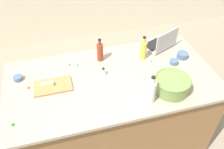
{
  "coord_description": "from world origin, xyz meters",
  "views": [
    {
      "loc": [
        -0.42,
        -1.52,
        2.33
      ],
      "look_at": [
        0.0,
        0.0,
        0.95
      ],
      "focal_mm": 38.57,
      "sensor_mm": 36.0,
      "label": 1
    }
  ],
  "objects": [
    {
      "name": "island_counter",
      "position": [
        0.0,
        0.0,
        0.45
      ],
      "size": [
        1.87,
        0.97,
        0.9
      ],
      "color": "olive",
      "rests_on": "ground"
    },
    {
      "name": "candy_4",
      "position": [
        -0.26,
        0.26,
        0.91
      ],
      "size": [
        0.02,
        0.02,
        0.02
      ],
      "primitive_type": "sphere",
      "color": "green",
      "rests_on": "island_counter"
    },
    {
      "name": "kitchen_timer",
      "position": [
        -0.06,
        0.07,
        0.94
      ],
      "size": [
        0.07,
        0.07,
        0.08
      ],
      "color": "#B2B2B7",
      "rests_on": "island_counter"
    },
    {
      "name": "ground_plane",
      "position": [
        0.0,
        0.0,
        0.0
      ],
      "size": [
        12.0,
        12.0,
        0.0
      ],
      "primitive_type": "plane",
      "color": "gray"
    },
    {
      "name": "bottle_oil",
      "position": [
        0.37,
        0.21,
        1.0
      ],
      "size": [
        0.06,
        0.06,
        0.24
      ],
      "color": "#DBC64C",
      "rests_on": "island_counter"
    },
    {
      "name": "butter_stick_left",
      "position": [
        -0.56,
        0.04,
        0.94
      ],
      "size": [
        0.11,
        0.04,
        0.04
      ],
      "primitive_type": "cube",
      "rotation": [
        0.0,
        0.0,
        0.06
      ],
      "color": "#F4E58C",
      "rests_on": "cutting_board"
    },
    {
      "name": "mixing_bowl_large",
      "position": [
        0.44,
        -0.27,
        0.97
      ],
      "size": [
        0.3,
        0.3,
        0.13
      ],
      "color": "#72934C",
      "rests_on": "island_counter"
    },
    {
      "name": "cutting_board",
      "position": [
        -0.51,
        0.04,
        0.91
      ],
      "size": [
        0.32,
        0.19,
        0.02
      ],
      "primitive_type": "cube",
      "color": "#AD7F4C",
      "rests_on": "island_counter"
    },
    {
      "name": "bottle_vinegar",
      "position": [
        0.22,
        -0.34,
        1.01
      ],
      "size": [
        0.07,
        0.07,
        0.26
      ],
      "color": "white",
      "rests_on": "island_counter"
    },
    {
      "name": "ramekin_medium",
      "position": [
        -0.8,
        0.21,
        0.92
      ],
      "size": [
        0.08,
        0.08,
        0.04
      ],
      "primitive_type": "cylinder",
      "color": "slate",
      "rests_on": "island_counter"
    },
    {
      "name": "candy_1",
      "position": [
        0.43,
        0.14,
        0.91
      ],
      "size": [
        0.02,
        0.02,
        0.02
      ],
      "primitive_type": "sphere",
      "color": "yellow",
      "rests_on": "island_counter"
    },
    {
      "name": "candy_2",
      "position": [
        -0.34,
        0.29,
        0.91
      ],
      "size": [
        0.02,
        0.02,
        0.02
      ],
      "primitive_type": "sphere",
      "color": "#CC3399",
      "rests_on": "island_counter"
    },
    {
      "name": "ramekin_wide",
      "position": [
        0.75,
        0.12,
        0.93
      ],
      "size": [
        0.11,
        0.11,
        0.05
      ],
      "primitive_type": "cylinder",
      "color": "slate",
      "rests_on": "island_counter"
    },
    {
      "name": "candy_5",
      "position": [
        -0.83,
        -0.3,
        0.91
      ],
      "size": [
        0.02,
        0.02,
        0.02
      ],
      "primitive_type": "sphere",
      "color": "green",
      "rests_on": "island_counter"
    },
    {
      "name": "candy_3",
      "position": [
        -0.72,
        0.07,
        0.91
      ],
      "size": [
        0.02,
        0.02,
        0.02
      ],
      "primitive_type": "sphere",
      "color": "orange",
      "rests_on": "island_counter"
    },
    {
      "name": "laptop",
      "position": [
        0.61,
        0.34,
        0.95
      ],
      "size": [
        0.37,
        0.33,
        0.22
      ],
      "color": "#B7B7BC",
      "rests_on": "island_counter"
    },
    {
      "name": "bottle_soy",
      "position": [
        -0.04,
        0.3,
        0.99
      ],
      "size": [
        0.06,
        0.06,
        0.23
      ],
      "color": "maroon",
      "rests_on": "island_counter"
    },
    {
      "name": "ramekin_small",
      "position": [
        0.62,
        0.05,
        0.92
      ],
      "size": [
        0.08,
        0.08,
        0.04
      ],
      "primitive_type": "cylinder",
      "color": "slate",
      "rests_on": "island_counter"
    }
  ]
}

